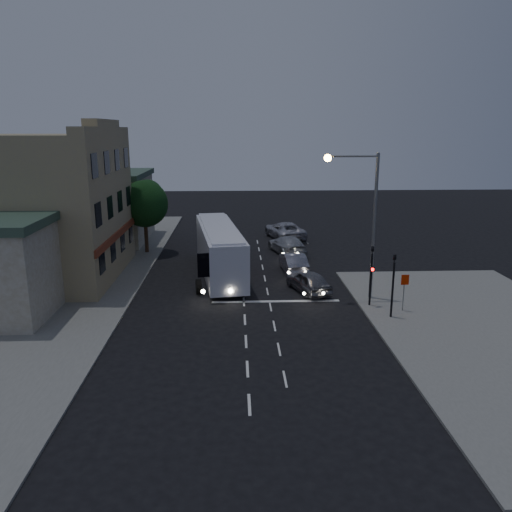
{
  "coord_description": "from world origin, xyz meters",
  "views": [
    {
      "loc": [
        -0.46,
        -27.47,
        10.47
      ],
      "look_at": [
        0.88,
        4.94,
        2.2
      ],
      "focal_mm": 35.0,
      "sensor_mm": 36.0,
      "label": 1
    }
  ],
  "objects_px": {
    "car_sedan_c": "(285,230)",
    "street_tree": "(144,202)",
    "streetlight": "(364,210)",
    "tour_bus": "(219,249)",
    "car_sedan_a": "(293,263)",
    "regulatory_sign": "(404,287)",
    "traffic_signal_side": "(393,278)",
    "car_suv": "(308,281)",
    "car_sedan_b": "(287,245)",
    "traffic_signal_main": "(372,269)"
  },
  "relations": [
    {
      "from": "car_sedan_b",
      "to": "streetlight",
      "type": "distance_m",
      "value": 13.63
    },
    {
      "from": "car_sedan_a",
      "to": "street_tree",
      "type": "relative_size",
      "value": 0.73
    },
    {
      "from": "car_sedan_b",
      "to": "regulatory_sign",
      "type": "relative_size",
      "value": 2.38
    },
    {
      "from": "traffic_signal_side",
      "to": "car_sedan_c",
      "type": "bearing_deg",
      "value": 100.36
    },
    {
      "from": "streetlight",
      "to": "car_sedan_c",
      "type": "bearing_deg",
      "value": 99.34
    },
    {
      "from": "car_suv",
      "to": "traffic_signal_side",
      "type": "distance_m",
      "value": 6.62
    },
    {
      "from": "car_sedan_c",
      "to": "regulatory_sign",
      "type": "relative_size",
      "value": 2.7
    },
    {
      "from": "street_tree",
      "to": "tour_bus",
      "type": "bearing_deg",
      "value": -47.42
    },
    {
      "from": "car_sedan_a",
      "to": "car_sedan_b",
      "type": "bearing_deg",
      "value": -95.46
    },
    {
      "from": "streetlight",
      "to": "traffic_signal_main",
      "type": "bearing_deg",
      "value": -79.8
    },
    {
      "from": "car_sedan_a",
      "to": "traffic_signal_side",
      "type": "relative_size",
      "value": 1.1
    },
    {
      "from": "traffic_signal_main",
      "to": "streetlight",
      "type": "bearing_deg",
      "value": 100.2
    },
    {
      "from": "car_suv",
      "to": "car_sedan_a",
      "type": "height_order",
      "value": "car_sedan_a"
    },
    {
      "from": "streetlight",
      "to": "car_sedan_b",
      "type": "bearing_deg",
      "value": 105.42
    },
    {
      "from": "car_suv",
      "to": "car_sedan_a",
      "type": "relative_size",
      "value": 0.95
    },
    {
      "from": "car_sedan_c",
      "to": "street_tree",
      "type": "bearing_deg",
      "value": 9.46
    },
    {
      "from": "tour_bus",
      "to": "car_sedan_b",
      "type": "height_order",
      "value": "tour_bus"
    },
    {
      "from": "tour_bus",
      "to": "traffic_signal_main",
      "type": "bearing_deg",
      "value": -45.48
    },
    {
      "from": "car_sedan_a",
      "to": "streetlight",
      "type": "height_order",
      "value": "streetlight"
    },
    {
      "from": "traffic_signal_main",
      "to": "traffic_signal_side",
      "type": "bearing_deg",
      "value": -70.51
    },
    {
      "from": "traffic_signal_side",
      "to": "regulatory_sign",
      "type": "relative_size",
      "value": 1.86
    },
    {
      "from": "traffic_signal_main",
      "to": "traffic_signal_side",
      "type": "distance_m",
      "value": 2.1
    },
    {
      "from": "traffic_signal_main",
      "to": "traffic_signal_side",
      "type": "height_order",
      "value": "same"
    },
    {
      "from": "car_sedan_b",
      "to": "streetlight",
      "type": "xyz_separation_m",
      "value": [
        3.37,
        -12.23,
        4.97
      ]
    },
    {
      "from": "tour_bus",
      "to": "car_suv",
      "type": "relative_size",
      "value": 2.86
    },
    {
      "from": "car_sedan_a",
      "to": "street_tree",
      "type": "distance_m",
      "value": 14.19
    },
    {
      "from": "car_sedan_c",
      "to": "regulatory_sign",
      "type": "xyz_separation_m",
      "value": [
        4.96,
        -20.7,
        0.77
      ]
    },
    {
      "from": "tour_bus",
      "to": "traffic_signal_side",
      "type": "height_order",
      "value": "traffic_signal_side"
    },
    {
      "from": "car_sedan_b",
      "to": "traffic_signal_side",
      "type": "relative_size",
      "value": 1.28
    },
    {
      "from": "car_suv",
      "to": "traffic_signal_side",
      "type": "height_order",
      "value": "traffic_signal_side"
    },
    {
      "from": "car_sedan_b",
      "to": "streetlight",
      "type": "bearing_deg",
      "value": 90.42
    },
    {
      "from": "car_sedan_c",
      "to": "streetlight",
      "type": "height_order",
      "value": "streetlight"
    },
    {
      "from": "street_tree",
      "to": "regulatory_sign",
      "type": "bearing_deg",
      "value": -41.08
    },
    {
      "from": "car_suv",
      "to": "street_tree",
      "type": "bearing_deg",
      "value": -59.18
    },
    {
      "from": "tour_bus",
      "to": "streetlight",
      "type": "height_order",
      "value": "streetlight"
    },
    {
      "from": "car_suv",
      "to": "car_sedan_b",
      "type": "xyz_separation_m",
      "value": [
        -0.33,
        10.63,
        0.03
      ]
    },
    {
      "from": "car_sedan_c",
      "to": "streetlight",
      "type": "xyz_separation_m",
      "value": [
        3.0,
        -18.26,
        4.91
      ]
    },
    {
      "from": "car_suv",
      "to": "streetlight",
      "type": "distance_m",
      "value": 6.07
    },
    {
      "from": "tour_bus",
      "to": "street_tree",
      "type": "bearing_deg",
      "value": 124.67
    },
    {
      "from": "car_sedan_b",
      "to": "car_sedan_c",
      "type": "bearing_deg",
      "value": -108.52
    },
    {
      "from": "car_suv",
      "to": "car_sedan_b",
      "type": "height_order",
      "value": "car_sedan_b"
    },
    {
      "from": "regulatory_sign",
      "to": "street_tree",
      "type": "xyz_separation_m",
      "value": [
        -17.51,
        15.26,
        2.9
      ]
    },
    {
      "from": "traffic_signal_side",
      "to": "streetlight",
      "type": "height_order",
      "value": "streetlight"
    },
    {
      "from": "car_sedan_b",
      "to": "street_tree",
      "type": "relative_size",
      "value": 0.84
    },
    {
      "from": "tour_bus",
      "to": "traffic_signal_side",
      "type": "xyz_separation_m",
      "value": [
        9.97,
        -9.11,
        0.42
      ]
    },
    {
      "from": "car_sedan_c",
      "to": "streetlight",
      "type": "relative_size",
      "value": 0.66
    },
    {
      "from": "car_sedan_a",
      "to": "regulatory_sign",
      "type": "distance_m",
      "value": 10.36
    },
    {
      "from": "car_suv",
      "to": "street_tree",
      "type": "xyz_separation_m",
      "value": [
        -12.51,
        11.22,
        3.77
      ]
    },
    {
      "from": "car_sedan_a",
      "to": "car_sedan_b",
      "type": "height_order",
      "value": "car_sedan_b"
    },
    {
      "from": "car_sedan_b",
      "to": "regulatory_sign",
      "type": "distance_m",
      "value": 15.63
    }
  ]
}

